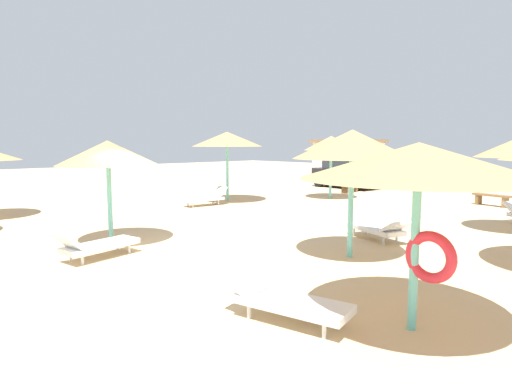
% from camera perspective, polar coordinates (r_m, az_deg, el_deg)
% --- Properties ---
extents(ground_plane, '(80.00, 80.00, 0.00)m').
position_cam_1_polar(ground_plane, '(10.49, -12.14, -7.80)').
color(ground_plane, '#D1B284').
extents(parasol_2, '(2.55, 2.55, 2.65)m').
position_cam_1_polar(parasol_2, '(11.47, -19.26, 4.93)').
color(parasol_2, '#6BC6BC').
rests_on(parasol_2, ground).
extents(parasol_4, '(2.65, 2.65, 2.88)m').
position_cam_1_polar(parasol_4, '(9.69, 12.79, 6.22)').
color(parasol_4, '#6BC6BC').
rests_on(parasol_4, ground).
extents(parasol_5, '(3.14, 3.14, 2.58)m').
position_cam_1_polar(parasol_5, '(6.04, 20.99, 3.69)').
color(parasol_5, '#6BC6BC').
rests_on(parasol_5, ground).
extents(parasol_6, '(3.12, 3.12, 3.09)m').
position_cam_1_polar(parasol_6, '(18.98, -3.89, 7.06)').
color(parasol_6, '#6BC6BC').
rests_on(parasol_6, ground).
extents(parasol_7, '(2.54, 2.54, 2.93)m').
position_cam_1_polar(parasol_7, '(20.24, 10.06, 6.44)').
color(parasol_7, '#6BC6BC').
rests_on(parasol_7, ground).
extents(lounger_2, '(0.98, 1.96, 0.76)m').
position_cam_1_polar(lounger_2, '(10.20, -20.77, -6.64)').
color(lounger_2, white).
rests_on(lounger_2, ground).
extents(lounger_4, '(2.01, 1.22, 0.65)m').
position_cam_1_polar(lounger_4, '(11.84, 16.08, -4.73)').
color(lounger_4, white).
rests_on(lounger_4, ground).
extents(lounger_5, '(2.01, 1.07, 0.61)m').
position_cam_1_polar(lounger_5, '(6.38, 3.73, -14.22)').
color(lounger_5, white).
rests_on(lounger_5, ground).
extents(lounger_6, '(0.86, 1.93, 0.77)m').
position_cam_1_polar(lounger_6, '(17.87, -6.70, -0.77)').
color(lounger_6, white).
rests_on(lounger_6, ground).
extents(bench_0, '(0.63, 1.54, 0.49)m').
position_cam_1_polar(bench_0, '(22.97, 12.48, 0.78)').
color(bench_0, brown).
rests_on(bench_0, ground).
extents(bench_1, '(1.55, 0.66, 0.49)m').
position_cam_1_polar(bench_1, '(20.12, 29.07, -0.67)').
color(bench_1, brown).
rests_on(bench_1, ground).
extents(parked_car, '(4.16, 2.33, 1.72)m').
position_cam_1_polar(parked_car, '(25.45, 11.91, 2.41)').
color(parked_car, black).
rests_on(parked_car, ground).
extents(beach_cabana, '(3.93, 3.24, 2.84)m').
position_cam_1_polar(beach_cabana, '(27.99, 12.20, 4.03)').
color(beach_cabana, white).
rests_on(beach_cabana, ground).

